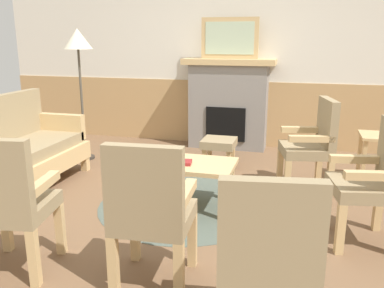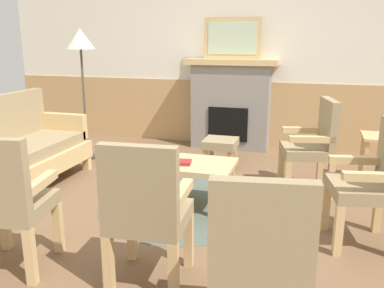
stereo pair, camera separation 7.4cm
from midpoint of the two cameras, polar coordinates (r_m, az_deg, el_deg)
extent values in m
plane|color=brown|center=(3.90, -0.91, -9.12)|extent=(14.00, 14.00, 0.00)
cube|color=silver|center=(6.10, 6.42, 12.52)|extent=(7.20, 0.12, 2.70)
cube|color=tan|center=(6.13, 6.07, 4.30)|extent=(7.20, 0.02, 0.95)
cube|color=gray|center=(5.93, 5.79, 5.19)|extent=(1.10, 0.36, 1.20)
cube|color=black|center=(5.79, 5.38, 2.74)|extent=(0.56, 0.02, 0.48)
cube|color=tan|center=(5.86, 5.95, 11.37)|extent=(1.30, 0.44, 0.08)
cube|color=tan|center=(5.85, 6.04, 14.50)|extent=(0.80, 0.03, 0.56)
cube|color=#B2C6A8|center=(5.83, 6.00, 14.50)|extent=(0.68, 0.01, 0.44)
cube|color=tan|center=(5.14, -14.05, -2.63)|extent=(0.08, 0.08, 0.16)
cube|color=tan|center=(5.46, -19.51, -2.03)|extent=(0.08, 0.08, 0.16)
cube|color=tan|center=(4.60, -22.66, -3.06)|extent=(0.70, 1.80, 0.20)
cube|color=#937F5B|center=(4.56, -22.86, -1.14)|extent=(0.60, 1.70, 0.12)
cube|color=tan|center=(5.20, -17.17, 2.46)|extent=(0.60, 0.10, 0.30)
cube|color=tan|center=(3.86, -7.64, -6.29)|extent=(0.05, 0.05, 0.40)
cube|color=tan|center=(3.62, 4.74, -7.66)|extent=(0.05, 0.05, 0.40)
cube|color=tan|center=(4.24, -5.26, -4.26)|extent=(0.05, 0.05, 0.40)
cube|color=tan|center=(4.02, 6.01, -5.35)|extent=(0.05, 0.05, 0.40)
cube|color=tan|center=(3.84, -0.68, -2.77)|extent=(0.96, 0.56, 0.04)
cylinder|color=#4C564C|center=(3.99, -0.66, -8.50)|extent=(1.64, 1.64, 0.01)
cube|color=maroon|center=(3.77, -1.10, -2.56)|extent=(0.22, 0.17, 0.03)
cube|color=tan|center=(4.97, 2.33, -2.18)|extent=(0.05, 0.05, 0.26)
cube|color=tan|center=(4.91, 5.73, -2.45)|extent=(0.05, 0.05, 0.26)
cube|color=tan|center=(5.25, 3.12, -1.26)|extent=(0.05, 0.05, 0.26)
cube|color=tan|center=(5.20, 6.34, -1.51)|extent=(0.05, 0.05, 0.26)
cube|color=#937F5B|center=(5.03, 4.42, 0.12)|extent=(0.40, 0.40, 0.10)
cube|color=tan|center=(4.17, 13.70, -4.94)|extent=(0.07, 0.07, 0.40)
cube|color=tan|center=(4.57, 12.77, -3.18)|extent=(0.07, 0.07, 0.40)
cube|color=tan|center=(4.27, 19.26, -4.91)|extent=(0.07, 0.07, 0.40)
cube|color=tan|center=(4.66, 17.88, -3.19)|extent=(0.07, 0.07, 0.40)
cube|color=#937F5B|center=(4.34, 16.14, -0.89)|extent=(0.58, 0.58, 0.10)
cube|color=#937F5B|center=(4.33, 18.99, 2.79)|extent=(0.19, 0.49, 0.48)
cube|color=tan|center=(4.11, 16.92, 0.63)|extent=(0.44, 0.17, 0.06)
cube|color=tan|center=(4.49, 15.72, 1.90)|extent=(0.44, 0.17, 0.06)
cube|color=tan|center=(3.26, 20.40, -11.23)|extent=(0.07, 0.07, 0.40)
cube|color=tan|center=(3.63, 18.72, -8.37)|extent=(0.07, 0.07, 0.40)
cube|color=tan|center=(3.75, 25.04, -8.25)|extent=(0.07, 0.07, 0.40)
cube|color=#937F5B|center=(3.41, 23.31, -5.80)|extent=(0.56, 0.56, 0.10)
cube|color=tan|center=(3.17, 24.72, -4.19)|extent=(0.45, 0.15, 0.06)
cube|color=tan|center=(3.54, 22.60, -2.07)|extent=(0.45, 0.15, 0.06)
cube|color=tan|center=(3.04, -7.67, -12.31)|extent=(0.06, 0.06, 0.40)
cube|color=tan|center=(2.94, 0.28, -13.20)|extent=(0.06, 0.06, 0.40)
cube|color=tan|center=(2.70, -10.78, -16.18)|extent=(0.06, 0.06, 0.40)
cube|color=tan|center=(2.58, -1.73, -17.47)|extent=(0.06, 0.06, 0.40)
cube|color=#937F5B|center=(2.69, -5.10, -10.05)|extent=(0.51, 0.51, 0.10)
cube|color=#937F5B|center=(2.40, -6.66, -5.70)|extent=(0.48, 0.11, 0.48)
cube|color=tan|center=(2.69, -9.38, -6.28)|extent=(0.10, 0.44, 0.06)
cube|color=tan|center=(2.57, -0.78, -7.05)|extent=(0.10, 0.44, 0.06)
cube|color=tan|center=(3.44, -24.09, -10.23)|extent=(0.07, 0.07, 0.40)
cube|color=tan|center=(3.25, -17.56, -11.03)|extent=(0.07, 0.07, 0.40)
cube|color=tan|center=(2.92, -20.94, -14.45)|extent=(0.07, 0.07, 0.40)
cube|color=#937F5B|center=(3.07, -23.11, -7.99)|extent=(0.55, 0.55, 0.10)
cube|color=tan|center=(2.92, -19.93, -5.28)|extent=(0.14, 0.45, 0.06)
cube|color=tan|center=(2.51, 4.72, -18.59)|extent=(0.07, 0.07, 0.40)
cube|color=tan|center=(2.53, 14.81, -18.77)|extent=(0.07, 0.07, 0.40)
cube|color=#937F5B|center=(2.20, 10.26, -16.31)|extent=(0.55, 0.55, 0.10)
cube|color=#937F5B|center=(1.88, 10.91, -11.86)|extent=(0.49, 0.15, 0.48)
cube|color=tan|center=(2.11, 4.79, -12.18)|extent=(0.13, 0.45, 0.06)
cube|color=tan|center=(2.14, 16.09, -12.42)|extent=(0.13, 0.45, 0.06)
cube|color=tan|center=(5.06, 22.99, -1.54)|extent=(0.04, 0.04, 0.52)
cube|color=tan|center=(4.72, 23.45, -2.72)|extent=(0.04, 0.04, 0.52)
cube|color=tan|center=(4.85, 25.64, 0.87)|extent=(0.44, 0.44, 0.03)
cylinder|color=#332D28|center=(5.66, -13.95, -1.73)|extent=(0.24, 0.24, 0.03)
cylinder|color=#4C473D|center=(5.50, -14.41, 5.43)|extent=(0.03, 0.03, 1.40)
cone|color=beige|center=(5.44, -14.98, 14.03)|extent=(0.36, 0.36, 0.25)
camera|label=1|loc=(0.04, -89.48, 0.14)|focal=38.18mm
camera|label=2|loc=(0.04, 90.52, -0.14)|focal=38.18mm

